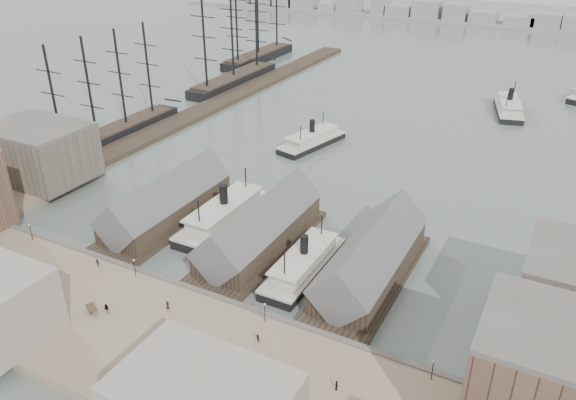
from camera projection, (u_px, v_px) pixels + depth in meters
The scene contains 31 objects.
ground at pixel (218, 286), 112.86m from camera, with size 900.00×900.00×0.00m, color #55625D.
quay at pixel (152, 342), 96.68m from camera, with size 180.00×30.00×2.00m, color #85745A.
seawall at pixel (203, 296), 108.25m from camera, with size 180.00×1.20×2.30m, color #59544C.
west_wharf at pixel (219, 103), 219.49m from camera, with size 10.00×220.00×1.60m, color #2D231C.
ferry_shed_west at pixel (167, 204), 134.87m from camera, with size 14.00×42.00×12.60m.
ferry_shed_center at pixel (260, 229), 124.01m from camera, with size 14.00×42.00×12.60m.
ferry_shed_east at pixel (371, 260), 113.16m from camera, with size 14.00×42.00×12.60m.
warehouse_west_back at pixel (40, 153), 152.13m from camera, with size 26.00×20.00×14.00m, color #60564C.
lamp_post_far_w at pixel (30, 229), 124.00m from camera, with size 0.44×0.44×3.92m.
lamp_post_near_w at pixel (134, 264), 111.47m from camera, with size 0.44×0.44×3.92m.
lamp_post_near_e at pixel (265, 309), 98.95m from camera, with size 0.44×0.44×3.92m.
lamp_post_far_e at pixel (433, 366), 86.42m from camera, with size 0.44×0.44×3.92m.
far_shore at pixel (499, 19), 374.59m from camera, with size 500.00×40.00×15.72m.
ferry_docked_west at pixel (225, 214), 134.48m from camera, with size 9.19×30.65×10.95m.
ferry_docked_east at pixel (304, 263), 116.31m from camera, with size 7.88×26.28×9.39m.
ferry_open_near at pixel (312, 140), 179.95m from camera, with size 13.79×27.32×9.36m.
ferry_open_mid at pixel (509, 107), 209.66m from camera, with size 15.13×29.39×10.06m.
sailing_ship_near at pixel (112, 132), 185.13m from camera, with size 8.46×58.26×34.77m.
sailing_ship_mid at pixel (234, 78), 243.91m from camera, with size 9.80×56.60×40.28m.
sailing_ship_far at pixel (259, 55), 283.77m from camera, with size 9.87×54.84×40.58m.
horse_cart_left at pixel (22, 272), 112.37m from camera, with size 4.65×3.46×1.51m.
horse_cart_center at pixel (101, 308), 102.26m from camera, with size 4.77×3.51×1.61m.
horse_cart_right at pixel (166, 369), 88.60m from camera, with size 4.77×2.23×1.62m.
pedestrian_1 at pixel (11, 264), 114.99m from camera, with size 0.84×0.65×1.73m, color black.
pedestrian_2 at pixel (97, 263), 115.45m from camera, with size 1.02×0.59×1.58m, color black.
pedestrian_3 at pixel (60, 323), 98.36m from camera, with size 1.00×0.42×1.71m, color black.
pedestrian_4 at pixel (168, 305), 102.98m from camera, with size 0.80×0.52×1.63m, color black.
pedestrian_5 at pixel (154, 353), 91.65m from camera, with size 0.64×0.47×1.77m, color black.
pedestrian_6 at pixel (258, 338), 94.93m from camera, with size 0.78×0.61×1.60m, color black.
pedestrian_7 at pixel (277, 397), 83.25m from camera, with size 1.14×0.66×1.77m, color black.
pedestrian_8 at pixel (336, 385), 85.38m from camera, with size 1.06×0.44×1.81m, color black.
Camera 1 is at (55.82, -75.10, 66.96)m, focal length 35.00 mm.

